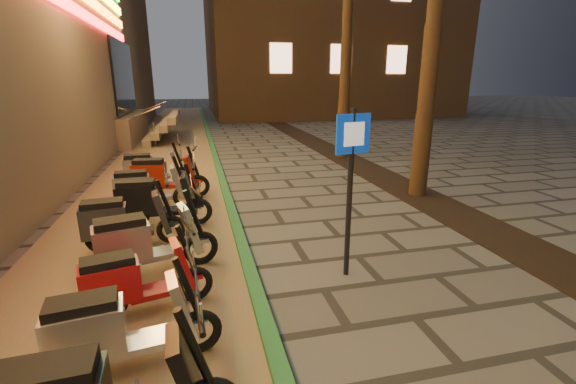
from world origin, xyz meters
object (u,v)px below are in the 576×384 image
object	(u,v)px
scooter_7	(132,281)
scooter_12	(161,176)
scooter_10	(153,201)
scooter_11	(145,189)
scooter_9	(121,222)
scooter_8	(143,243)
pedestrian_sign	(351,171)
scooter_6	(115,329)
scooter_13	(149,169)

from	to	relation	value
scooter_7	scooter_12	world-z (taller)	scooter_12
scooter_10	scooter_11	size ratio (longest dim) A/B	1.03
scooter_9	scooter_12	distance (m)	2.89
scooter_8	scooter_9	size ratio (longest dim) A/B	1.04
scooter_11	scooter_12	size ratio (longest dim) A/B	0.95
pedestrian_sign	scooter_12	bearing A→B (deg)	109.21
scooter_7	scooter_11	distance (m)	3.93
scooter_6	scooter_10	size ratio (longest dim) A/B	0.91
pedestrian_sign	scooter_13	bearing A→B (deg)	107.39
scooter_6	scooter_7	bearing A→B (deg)	80.46
scooter_6	scooter_11	xyz separation A→B (m)	(-0.26, 4.85, 0.03)
scooter_6	scooter_13	world-z (taller)	scooter_13
scooter_10	scooter_11	bearing A→B (deg)	106.01
scooter_9	scooter_13	world-z (taller)	scooter_13
scooter_12	scooter_6	bearing A→B (deg)	-83.79
pedestrian_sign	scooter_9	xyz separation A→B (m)	(-3.21, 1.62, -1.02)
scooter_8	scooter_12	world-z (taller)	scooter_12
scooter_7	scooter_10	size ratio (longest dim) A/B	0.87
pedestrian_sign	scooter_7	size ratio (longest dim) A/B	1.58
scooter_7	scooter_13	xyz separation A→B (m)	(-0.38, 5.80, 0.06)
pedestrian_sign	scooter_6	xyz separation A→B (m)	(-2.79, -1.30, -1.03)
scooter_7	scooter_12	size ratio (longest dim) A/B	0.85
pedestrian_sign	scooter_11	xyz separation A→B (m)	(-3.05, 3.55, -1.01)
scooter_6	scooter_13	xyz separation A→B (m)	(-0.37, 6.74, 0.03)
scooter_12	scooter_8	bearing A→B (deg)	-83.40
scooter_7	scooter_10	xyz separation A→B (m)	(-0.04, 2.93, 0.07)
scooter_10	scooter_13	world-z (taller)	scooter_10
scooter_10	scooter_12	distance (m)	1.92
scooter_6	scooter_12	world-z (taller)	scooter_12
scooter_7	scooter_9	world-z (taller)	scooter_9
pedestrian_sign	scooter_11	world-z (taller)	pedestrian_sign
scooter_8	scooter_12	xyz separation A→B (m)	(-0.03, 3.88, 0.01)
scooter_13	scooter_7	bearing A→B (deg)	-92.02
scooter_9	scooter_10	size ratio (longest dim) A/B	0.95
scooter_8	scooter_10	distance (m)	1.97
pedestrian_sign	scooter_6	bearing A→B (deg)	-167.78
pedestrian_sign	scooter_9	distance (m)	3.74
scooter_8	scooter_9	xyz separation A→B (m)	(-0.44, 1.02, -0.02)
pedestrian_sign	scooter_10	size ratio (longest dim) A/B	1.37
scooter_7	scooter_12	distance (m)	4.85
pedestrian_sign	scooter_12	distance (m)	5.38
scooter_9	scooter_13	xyz separation A→B (m)	(0.05, 3.82, 0.02)
scooter_8	scooter_12	distance (m)	3.88
scooter_10	scooter_12	bearing A→B (deg)	92.16
pedestrian_sign	scooter_11	bearing A→B (deg)	117.88
scooter_8	scooter_13	bearing A→B (deg)	80.03
scooter_12	scooter_7	bearing A→B (deg)	-83.59
scooter_11	scooter_10	bearing A→B (deg)	-80.75
scooter_6	scooter_11	size ratio (longest dim) A/B	0.95
scooter_6	scooter_12	distance (m)	5.79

